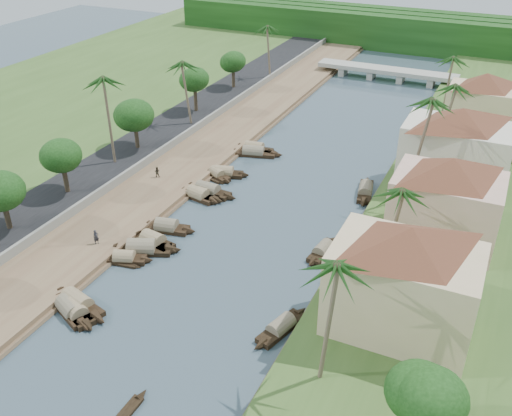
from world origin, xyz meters
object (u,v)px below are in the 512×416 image
at_px(bridge, 387,72).
at_px(sampan_0, 70,309).
at_px(sampan_1, 76,312).
at_px(building_near, 404,279).
at_px(person_near, 96,237).

xyz_separation_m(bridge, sampan_0, (-9.35, -83.64, -1.31)).
bearing_deg(sampan_1, building_near, 43.68).
bearing_deg(sampan_0, sampan_1, 19.32).
bearing_deg(person_near, bridge, 16.64).
xyz_separation_m(sampan_0, sampan_1, (0.77, -0.07, 0.00)).
bearing_deg(person_near, sampan_0, -128.38).
relative_size(bridge, sampan_0, 3.65).
distance_m(bridge, building_near, 76.54).
bearing_deg(bridge, person_near, -100.48).
relative_size(sampan_0, sampan_1, 1.13).
height_order(sampan_0, sampan_1, same).
height_order(bridge, sampan_1, bridge).
height_order(building_near, person_near, building_near).
relative_size(building_near, sampan_1, 2.18).
distance_m(sampan_0, person_near, 10.57).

